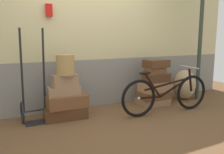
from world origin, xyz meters
name	(u,v)px	position (x,y,z in m)	size (l,w,h in m)	color
ground	(109,120)	(0.00, 0.00, -0.03)	(8.72, 5.20, 0.06)	brown
station_building	(89,36)	(0.01, 0.85, 1.33)	(6.72, 0.74, 2.65)	gray
suitcase_0	(66,113)	(-0.62, 0.33, 0.10)	(0.68, 0.34, 0.19)	#4C2D19
suitcase_1	(67,101)	(-0.59, 0.31, 0.29)	(0.63, 0.33, 0.20)	brown
suitcase_2	(64,91)	(-0.63, 0.34, 0.46)	(0.50, 0.26, 0.14)	#937051
suitcase_3	(65,81)	(-0.61, 0.34, 0.62)	(0.40, 0.20, 0.20)	#937051
suitcase_4	(152,101)	(1.14, 0.34, 0.06)	(0.59, 0.43, 0.12)	#937051
suitcase_5	(154,95)	(1.15, 0.32, 0.20)	(0.60, 0.39, 0.16)	brown
suitcase_6	(155,86)	(1.15, 0.28, 0.37)	(0.58, 0.38, 0.19)	#9E754C
suitcase_7	(156,78)	(1.17, 0.28, 0.54)	(0.45, 0.33, 0.16)	#4C2D19
suitcase_8	(155,70)	(1.16, 0.31, 0.68)	(0.37, 0.25, 0.12)	brown
suitcase_9	(156,64)	(1.18, 0.31, 0.81)	(0.44, 0.32, 0.14)	#4C2D19
wicker_basket	(65,65)	(-0.60, 0.31, 0.88)	(0.29, 0.29, 0.32)	#A8844C
luggage_trolley	(35,102)	(-1.07, 0.43, 0.31)	(0.41, 0.39, 1.45)	black
burlap_sack	(184,85)	(1.99, 0.36, 0.31)	(0.51, 0.44, 0.62)	tan
bicycle	(166,94)	(1.02, -0.19, 0.34)	(1.73, 0.46, 0.80)	black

